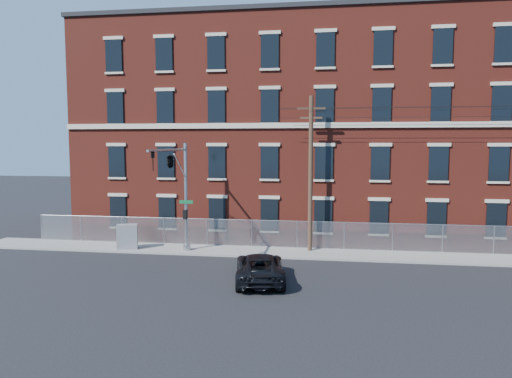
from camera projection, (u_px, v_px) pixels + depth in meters
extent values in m
plane|color=black|center=(269.00, 274.00, 25.69)|extent=(140.00, 140.00, 0.00)
cube|color=gray|center=(474.00, 259.00, 28.84)|extent=(65.00, 3.00, 0.12)
cube|color=maroon|center=(443.00, 132.00, 36.94)|extent=(55.00, 14.00, 16.00)
cube|color=black|center=(447.00, 25.00, 36.15)|extent=(55.30, 14.30, 0.30)
cube|color=#B8AD99|center=(470.00, 124.00, 29.94)|extent=(55.00, 0.18, 0.35)
cube|color=black|center=(118.00, 212.00, 34.06)|extent=(1.20, 0.10, 2.20)
cube|color=black|center=(117.00, 162.00, 33.71)|extent=(1.20, 0.10, 2.20)
cube|color=black|center=(115.00, 108.00, 33.35)|extent=(1.20, 0.10, 2.20)
cube|color=black|center=(114.00, 56.00, 33.00)|extent=(1.20, 0.10, 2.20)
cube|color=black|center=(167.00, 213.00, 33.52)|extent=(1.20, 0.10, 2.20)
cube|color=black|center=(166.00, 162.00, 33.17)|extent=(1.20, 0.10, 2.20)
cube|color=black|center=(165.00, 107.00, 32.81)|extent=(1.20, 0.10, 2.20)
cube|color=black|center=(164.00, 54.00, 32.46)|extent=(1.20, 0.10, 2.20)
cube|color=black|center=(217.00, 214.00, 32.98)|extent=(1.20, 0.10, 2.20)
cube|color=black|center=(217.00, 162.00, 32.63)|extent=(1.20, 0.10, 2.20)
cube|color=black|center=(216.00, 107.00, 32.27)|extent=(1.20, 0.10, 2.20)
cube|color=black|center=(216.00, 53.00, 31.92)|extent=(1.20, 0.10, 2.20)
cube|color=black|center=(269.00, 215.00, 32.44)|extent=(1.20, 0.10, 2.20)
cube|color=black|center=(269.00, 163.00, 32.09)|extent=(1.20, 0.10, 2.20)
cube|color=black|center=(270.00, 106.00, 31.72)|extent=(1.20, 0.10, 2.20)
cube|color=black|center=(270.00, 51.00, 31.38)|extent=(1.20, 0.10, 2.20)
cube|color=black|center=(323.00, 216.00, 31.90)|extent=(1.20, 0.10, 2.20)
cube|color=black|center=(324.00, 163.00, 31.55)|extent=(1.20, 0.10, 2.20)
cube|color=black|center=(325.00, 105.00, 31.18)|extent=(1.20, 0.10, 2.20)
cube|color=black|center=(325.00, 50.00, 30.84)|extent=(1.20, 0.10, 2.20)
cube|color=black|center=(379.00, 217.00, 31.36)|extent=(1.20, 0.10, 2.20)
cube|color=black|center=(380.00, 163.00, 31.01)|extent=(1.20, 0.10, 2.20)
cube|color=black|center=(382.00, 105.00, 30.64)|extent=(1.20, 0.10, 2.20)
cube|color=black|center=(383.00, 48.00, 30.30)|extent=(1.20, 0.10, 2.20)
cube|color=black|center=(436.00, 219.00, 30.81)|extent=(1.20, 0.10, 2.20)
cube|color=black|center=(438.00, 164.00, 30.47)|extent=(1.20, 0.10, 2.20)
cube|color=black|center=(441.00, 104.00, 30.10)|extent=(1.20, 0.10, 2.20)
cube|color=black|center=(443.00, 46.00, 29.76)|extent=(1.20, 0.10, 2.20)
cube|color=black|center=(496.00, 220.00, 30.27)|extent=(1.20, 0.10, 2.20)
cube|color=black|center=(499.00, 164.00, 29.93)|extent=(1.20, 0.10, 2.20)
cube|color=black|center=(502.00, 103.00, 29.56)|extent=(1.20, 0.10, 2.20)
cube|color=black|center=(505.00, 45.00, 29.22)|extent=(1.20, 0.10, 2.20)
cube|color=#A5A8AD|center=(468.00, 239.00, 30.03)|extent=(59.00, 0.02, 1.80)
cylinder|color=#9EA0A5|center=(469.00, 225.00, 29.94)|extent=(59.00, 0.04, 0.04)
cylinder|color=#9EA0A5|center=(41.00, 227.00, 34.38)|extent=(0.06, 0.06, 1.85)
cylinder|color=#9EA0A5|center=(81.00, 228.00, 33.92)|extent=(0.06, 0.06, 1.85)
cylinder|color=#9EA0A5|center=(122.00, 229.00, 33.46)|extent=(0.06, 0.06, 1.85)
cylinder|color=#9EA0A5|center=(164.00, 231.00, 33.00)|extent=(0.06, 0.06, 1.85)
cylinder|color=#9EA0A5|center=(207.00, 232.00, 32.55)|extent=(0.06, 0.06, 1.85)
cylinder|color=#9EA0A5|center=(252.00, 233.00, 32.09)|extent=(0.06, 0.06, 1.85)
cylinder|color=#9EA0A5|center=(297.00, 234.00, 31.63)|extent=(0.06, 0.06, 1.85)
cylinder|color=#9EA0A5|center=(344.00, 236.00, 31.17)|extent=(0.06, 0.06, 1.85)
cylinder|color=#9EA0A5|center=(393.00, 237.00, 30.71)|extent=(0.06, 0.06, 1.85)
cylinder|color=#9EA0A5|center=(443.00, 239.00, 30.26)|extent=(0.06, 0.06, 1.85)
cylinder|color=#9EA0A5|center=(494.00, 240.00, 29.80)|extent=(0.06, 0.06, 1.85)
cylinder|color=#9EA0A5|center=(186.00, 197.00, 30.66)|extent=(0.22, 0.22, 7.00)
cylinder|color=#9EA0A5|center=(187.00, 247.00, 30.98)|extent=(0.50, 0.50, 0.40)
cylinder|color=#9EA0A5|center=(169.00, 150.00, 27.16)|extent=(0.14, 6.50, 0.14)
cylinder|color=#9EA0A5|center=(180.00, 166.00, 29.28)|extent=(0.08, 2.18, 1.56)
cube|color=#0C592D|center=(186.00, 202.00, 30.53)|extent=(0.90, 0.03, 0.22)
cube|color=black|center=(185.00, 214.00, 30.52)|extent=(0.25, 0.25, 0.60)
imported|color=black|center=(153.00, 161.00, 24.71)|extent=(0.16, 0.20, 1.00)
imported|color=black|center=(170.00, 159.00, 27.46)|extent=(0.53, 2.48, 1.00)
cylinder|color=#453122|center=(311.00, 174.00, 30.42)|extent=(0.28, 0.28, 10.00)
cube|color=#453122|center=(311.00, 108.00, 30.01)|extent=(1.80, 0.12, 0.12)
cube|color=#453122|center=(311.00, 118.00, 30.07)|extent=(1.40, 0.12, 0.12)
imported|color=black|center=(260.00, 267.00, 24.35)|extent=(3.22, 5.54, 1.45)
cube|color=gray|center=(127.00, 237.00, 31.21)|extent=(1.46, 1.05, 1.65)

